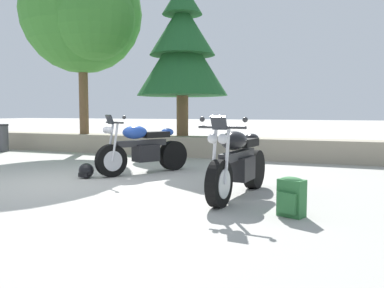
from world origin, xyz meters
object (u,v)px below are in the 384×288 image
(pine_tree_mid_left, at_px, (182,48))
(motorcycle_black_centre, at_px, (238,164))
(rider_helmet, at_px, (86,171))
(leafy_tree_far_left, at_px, (84,14))
(rider_backpack, at_px, (291,196))
(motorcycle_blue_near_left, at_px, (143,149))
(trash_bin, at_px, (1,138))

(pine_tree_mid_left, bearing_deg, motorcycle_black_centre, -58.67)
(rider_helmet, height_order, leafy_tree_far_left, leafy_tree_far_left)
(rider_backpack, relative_size, leafy_tree_far_left, 0.09)
(rider_helmet, distance_m, leafy_tree_far_left, 6.42)
(motorcycle_blue_near_left, height_order, motorcycle_black_centre, same)
(motorcycle_black_centre, relative_size, leafy_tree_far_left, 0.37)
(leafy_tree_far_left, relative_size, trash_bin, 6.41)
(rider_backpack, distance_m, leafy_tree_far_left, 9.60)
(pine_tree_mid_left, xyz_separation_m, trash_bin, (-5.61, -1.30, -2.60))
(motorcycle_black_centre, height_order, pine_tree_mid_left, pine_tree_mid_left)
(trash_bin, bearing_deg, motorcycle_black_centre, -23.06)
(trash_bin, bearing_deg, rider_backpack, -25.26)
(motorcycle_blue_near_left, relative_size, rider_backpack, 3.99)
(motorcycle_blue_near_left, xyz_separation_m, rider_backpack, (3.24, -2.25, -0.24))
(leafy_tree_far_left, bearing_deg, rider_helmet, -53.33)
(rider_helmet, bearing_deg, trash_bin, 150.61)
(motorcycle_black_centre, bearing_deg, rider_backpack, -42.85)
(motorcycle_blue_near_left, bearing_deg, pine_tree_mid_left, 100.64)
(rider_backpack, xyz_separation_m, leafy_tree_far_left, (-6.93, 5.36, 3.91))
(rider_helmet, relative_size, trash_bin, 0.33)
(motorcycle_black_centre, bearing_deg, rider_helmet, 170.07)
(leafy_tree_far_left, bearing_deg, rider_backpack, -37.76)
(motorcycle_blue_near_left, xyz_separation_m, pine_tree_mid_left, (-0.66, 3.53, 2.55))
(motorcycle_blue_near_left, bearing_deg, rider_backpack, -34.79)
(leafy_tree_far_left, bearing_deg, pine_tree_mid_left, 7.88)
(rider_backpack, bearing_deg, trash_bin, 154.74)
(motorcycle_blue_near_left, distance_m, trash_bin, 6.66)
(motorcycle_blue_near_left, xyz_separation_m, leafy_tree_far_left, (-3.69, 3.12, 3.67))
(motorcycle_blue_near_left, relative_size, leafy_tree_far_left, 0.34)
(motorcycle_blue_near_left, bearing_deg, rider_helmet, -127.62)
(motorcycle_black_centre, xyz_separation_m, pine_tree_mid_left, (-3.03, 4.97, 2.55))
(rider_helmet, distance_m, pine_tree_mid_left, 5.30)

